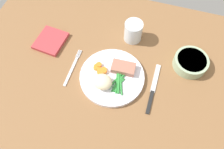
{
  "coord_description": "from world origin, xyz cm",
  "views": [
    {
      "loc": [
        9.52,
        -35.03,
        74.1
      ],
      "look_at": [
        -1.46,
        0.98,
        4.6
      ],
      "focal_mm": 34.79,
      "sensor_mm": 36.0,
      "label": 1
    }
  ],
  "objects_px": {
    "dinner_plate": "(112,77)",
    "meat_portion": "(123,68)",
    "water_glass": "(133,32)",
    "napkin": "(51,41)",
    "fork": "(73,68)",
    "salad_bowl": "(191,62)",
    "knife": "(153,89)"
  },
  "relations": [
    {
      "from": "dinner_plate",
      "to": "napkin",
      "type": "height_order",
      "value": "dinner_plate"
    },
    {
      "from": "meat_portion",
      "to": "fork",
      "type": "height_order",
      "value": "meat_portion"
    },
    {
      "from": "meat_portion",
      "to": "water_glass",
      "type": "height_order",
      "value": "water_glass"
    },
    {
      "from": "knife",
      "to": "water_glass",
      "type": "bearing_deg",
      "value": 126.33
    },
    {
      "from": "dinner_plate",
      "to": "napkin",
      "type": "bearing_deg",
      "value": 163.26
    },
    {
      "from": "meat_portion",
      "to": "water_glass",
      "type": "xyz_separation_m",
      "value": [
        -0.01,
        0.17,
        0.01
      ]
    },
    {
      "from": "knife",
      "to": "water_glass",
      "type": "xyz_separation_m",
      "value": [
        -0.13,
        0.21,
        0.03
      ]
    },
    {
      "from": "meat_portion",
      "to": "napkin",
      "type": "height_order",
      "value": "meat_portion"
    },
    {
      "from": "dinner_plate",
      "to": "meat_portion",
      "type": "bearing_deg",
      "value": 49.4
    },
    {
      "from": "salad_bowl",
      "to": "water_glass",
      "type": "bearing_deg",
      "value": 165.17
    },
    {
      "from": "napkin",
      "to": "knife",
      "type": "bearing_deg",
      "value": -11.38
    },
    {
      "from": "water_glass",
      "to": "salad_bowl",
      "type": "bearing_deg",
      "value": -14.83
    },
    {
      "from": "water_glass",
      "to": "napkin",
      "type": "relative_size",
      "value": 0.7
    },
    {
      "from": "napkin",
      "to": "meat_portion",
      "type": "bearing_deg",
      "value": -8.68
    },
    {
      "from": "salad_bowl",
      "to": "napkin",
      "type": "relative_size",
      "value": 1.05
    },
    {
      "from": "water_glass",
      "to": "napkin",
      "type": "bearing_deg",
      "value": -159.67
    },
    {
      "from": "fork",
      "to": "salad_bowl",
      "type": "distance_m",
      "value": 0.45
    },
    {
      "from": "water_glass",
      "to": "napkin",
      "type": "height_order",
      "value": "water_glass"
    },
    {
      "from": "napkin",
      "to": "dinner_plate",
      "type": "bearing_deg",
      "value": -16.74
    },
    {
      "from": "dinner_plate",
      "to": "knife",
      "type": "distance_m",
      "value": 0.16
    },
    {
      "from": "fork",
      "to": "salad_bowl",
      "type": "xyz_separation_m",
      "value": [
        0.43,
        0.14,
        0.02
      ]
    },
    {
      "from": "fork",
      "to": "napkin",
      "type": "height_order",
      "value": "napkin"
    },
    {
      "from": "meat_portion",
      "to": "napkin",
      "type": "distance_m",
      "value": 0.33
    },
    {
      "from": "dinner_plate",
      "to": "napkin",
      "type": "xyz_separation_m",
      "value": [
        -0.29,
        0.09,
        -0.0
      ]
    },
    {
      "from": "salad_bowl",
      "to": "napkin",
      "type": "distance_m",
      "value": 0.56
    },
    {
      "from": "meat_portion",
      "to": "napkin",
      "type": "relative_size",
      "value": 0.72
    },
    {
      "from": "water_glass",
      "to": "knife",
      "type": "bearing_deg",
      "value": -57.75
    },
    {
      "from": "fork",
      "to": "knife",
      "type": "xyz_separation_m",
      "value": [
        0.31,
        -0.0,
        -0.0
      ]
    },
    {
      "from": "water_glass",
      "to": "fork",
      "type": "bearing_deg",
      "value": -131.73
    },
    {
      "from": "dinner_plate",
      "to": "meat_portion",
      "type": "distance_m",
      "value": 0.05
    },
    {
      "from": "meat_portion",
      "to": "salad_bowl",
      "type": "xyz_separation_m",
      "value": [
        0.24,
        0.1,
        -0.0
      ]
    },
    {
      "from": "dinner_plate",
      "to": "fork",
      "type": "bearing_deg",
      "value": -179.07
    }
  ]
}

